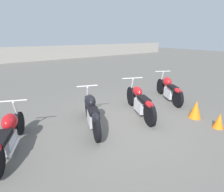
{
  "coord_description": "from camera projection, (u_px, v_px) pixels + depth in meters",
  "views": [
    {
      "loc": [
        -2.96,
        -3.28,
        2.37
      ],
      "look_at": [
        0.0,
        0.79,
        0.65
      ],
      "focal_mm": 28.0,
      "sensor_mm": 36.0,
      "label": 1
    }
  ],
  "objects": [
    {
      "name": "motorcycle_slot_0",
      "position": [
        8.0,
        135.0,
        3.65
      ],
      "size": [
        0.99,
        1.95,
        0.95
      ],
      "rotation": [
        0.0,
        0.0,
        -0.4
      ],
      "color": "black",
      "rests_on": "ground_plane"
    },
    {
      "name": "motorcycle_slot_3",
      "position": [
        169.0,
        89.0,
        6.76
      ],
      "size": [
        1.18,
        1.97,
        1.02
      ],
      "rotation": [
        0.0,
        0.0,
        -0.5
      ],
      "color": "black",
      "rests_on": "ground_plane"
    },
    {
      "name": "ground_plane",
      "position": [
        128.0,
        125.0,
        4.92
      ],
      "size": [
        60.0,
        60.0,
        0.0
      ],
      "primitive_type": "plane",
      "color": "#5B5954"
    },
    {
      "name": "motorcycle_slot_1",
      "position": [
        92.0,
        112.0,
        4.67
      ],
      "size": [
        0.89,
        1.96,
        1.03
      ],
      "rotation": [
        0.0,
        0.0,
        -0.35
      ],
      "color": "black",
      "rests_on": "ground_plane"
    },
    {
      "name": "traffic_cone_far",
      "position": [
        196.0,
        109.0,
        5.29
      ],
      "size": [
        0.36,
        0.36,
        0.54
      ],
      "color": "orange",
      "rests_on": "ground_plane"
    },
    {
      "name": "traffic_cone_near",
      "position": [
        219.0,
        121.0,
        4.71
      ],
      "size": [
        0.26,
        0.26,
        0.43
      ],
      "color": "orange",
      "rests_on": "ground_plane"
    },
    {
      "name": "motorcycle_slot_2",
      "position": [
        140.0,
        101.0,
        5.48
      ],
      "size": [
        1.09,
        2.11,
        1.04
      ],
      "rotation": [
        0.0,
        0.0,
        -0.4
      ],
      "color": "black",
      "rests_on": "ground_plane"
    },
    {
      "name": "fence_back",
      "position": [
        21.0,
        55.0,
        16.75
      ],
      "size": [
        40.0,
        0.04,
        1.46
      ],
      "color": "#9E998E",
      "rests_on": "ground_plane"
    }
  ]
}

